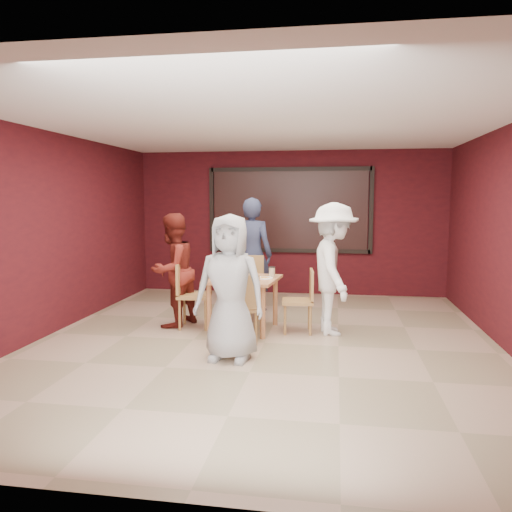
% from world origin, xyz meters
% --- Properties ---
extents(floor, '(7.00, 7.00, 0.00)m').
position_xyz_m(floor, '(0.00, 0.00, 0.00)').
color(floor, tan).
rests_on(floor, ground).
extents(window_blinds, '(3.00, 0.02, 1.50)m').
position_xyz_m(window_blinds, '(0.00, 3.45, 1.65)').
color(window_blinds, black).
extents(dining_table, '(1.05, 1.05, 0.91)m').
position_xyz_m(dining_table, '(-0.39, 0.60, 0.66)').
color(dining_table, tan).
rests_on(dining_table, floor).
extents(chair_front, '(0.57, 0.57, 0.92)m').
position_xyz_m(chair_front, '(-0.30, -0.10, 0.52)').
color(chair_front, '#A57140').
rests_on(chair_front, floor).
extents(chair_back, '(0.49, 0.49, 0.97)m').
position_xyz_m(chair_back, '(-0.46, 1.44, 0.55)').
color(chair_back, '#A57140').
rests_on(chair_back, floor).
extents(chair_left, '(0.51, 0.51, 0.95)m').
position_xyz_m(chair_left, '(-1.20, 0.61, 0.54)').
color(chair_left, '#A57140').
rests_on(chair_left, floor).
extents(chair_right, '(0.47, 0.47, 0.89)m').
position_xyz_m(chair_right, '(0.46, 0.61, 0.50)').
color(chair_right, '#A57140').
rests_on(chair_right, floor).
extents(diner_front, '(0.88, 0.62, 1.71)m').
position_xyz_m(diner_front, '(-0.30, -0.72, 0.85)').
color(diner_front, '#A5A5A5').
rests_on(diner_front, floor).
extents(diner_back, '(0.75, 0.55, 1.89)m').
position_xyz_m(diner_back, '(-0.48, 1.87, 0.95)').
color(diner_back, '#2A304C').
rests_on(diner_back, floor).
extents(diner_left, '(0.89, 0.99, 1.67)m').
position_xyz_m(diner_left, '(-1.46, 0.66, 0.83)').
color(diner_left, maroon).
rests_on(diner_left, floor).
extents(diner_right, '(0.88, 1.28, 1.83)m').
position_xyz_m(diner_right, '(0.87, 0.60, 0.91)').
color(diner_right, white).
rests_on(diner_right, floor).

